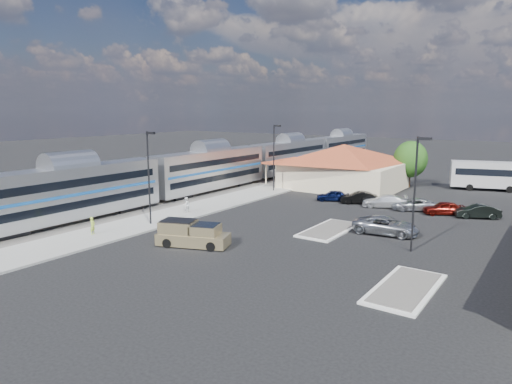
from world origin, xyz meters
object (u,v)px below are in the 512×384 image
Objects in this scene: pickup_truck at (193,235)px; suv at (386,225)px; coach_bus at (499,174)px; station_depot at (343,166)px.

pickup_truck is 1.08× the size of suv.
pickup_truck is 0.50× the size of coach_bus.
pickup_truck is at bearing 130.51° from suv.
pickup_truck is at bearing -87.36° from station_depot.
station_depot is 1.47× the size of coach_bus.
pickup_truck is at bearing 142.65° from coach_bus.
station_depot is 32.76m from pickup_truck.
coach_bus is at bearing 28.82° from station_depot.
coach_bus is (5.20, 30.36, 1.46)m from suv.
coach_bus reaches higher than suv.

